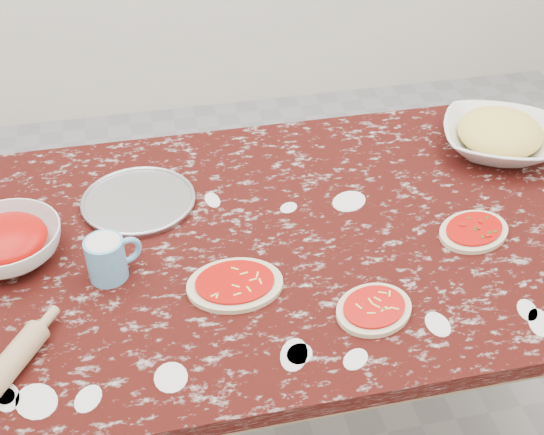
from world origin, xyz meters
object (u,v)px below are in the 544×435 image
(pizza_tray, at_px, (139,202))
(flour_mug, at_px, (108,258))
(worktable, at_px, (272,259))
(cheese_bowl, at_px, (498,139))
(sauce_bowl, at_px, (7,244))

(pizza_tray, relative_size, flour_mug, 2.26)
(worktable, relative_size, pizza_tray, 5.68)
(pizza_tray, height_order, cheese_bowl, cheese_bowl)
(worktable, relative_size, cheese_bowl, 5.17)
(sauce_bowl, bearing_deg, flour_mug, -26.39)
(pizza_tray, bearing_deg, worktable, -31.84)
(worktable, bearing_deg, sauce_bowl, 175.78)
(flour_mug, bearing_deg, worktable, 9.79)
(cheese_bowl, bearing_deg, pizza_tray, -177.86)
(worktable, bearing_deg, pizza_tray, 148.16)
(sauce_bowl, xyz_separation_m, cheese_bowl, (1.30, 0.18, -0.00))
(cheese_bowl, relative_size, flour_mug, 2.48)
(sauce_bowl, bearing_deg, pizza_tray, 25.71)
(worktable, bearing_deg, cheese_bowl, 18.10)
(flour_mug, bearing_deg, cheese_bowl, 15.22)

